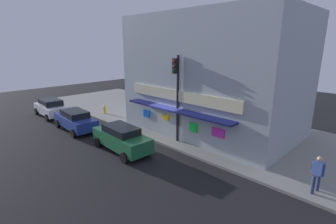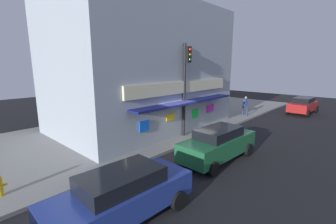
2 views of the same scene
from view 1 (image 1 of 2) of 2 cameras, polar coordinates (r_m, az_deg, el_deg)
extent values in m
plane|color=black|center=(17.29, -2.53, -7.19)|extent=(59.67, 59.67, 0.00)
cube|color=gray|center=(20.90, 7.99, -3.10)|extent=(39.78, 10.37, 0.15)
cube|color=#9EA8B2|center=(19.29, 10.39, 8.54)|extent=(12.31, 7.57, 8.56)
cube|color=beige|center=(16.46, 2.49, 3.71)|extent=(9.35, 0.16, 0.72)
cube|color=navy|center=(16.41, 1.63, 0.45)|extent=(8.86, 0.90, 0.12)
cube|color=blue|center=(19.28, -4.95, -0.34)|extent=(0.68, 0.08, 0.59)
cube|color=yellow|center=(17.75, -0.56, -1.21)|extent=(0.68, 0.08, 0.38)
cube|color=#19E53F|center=(16.17, 5.80, -3.54)|extent=(0.62, 0.08, 0.59)
cube|color=#E533CC|center=(15.09, 11.36, -4.69)|extent=(0.87, 0.08, 0.55)
cylinder|color=black|center=(16.51, 2.24, 2.84)|extent=(0.18, 0.18, 5.80)
cube|color=black|center=(16.00, 1.70, 10.50)|extent=(0.32, 0.28, 0.95)
sphere|color=red|center=(15.87, 1.33, 11.56)|extent=(0.18, 0.18, 0.18)
sphere|color=brown|center=(15.89, 1.32, 10.48)|extent=(0.18, 0.18, 0.18)
sphere|color=#0F4C19|center=(15.92, 1.32, 9.40)|extent=(0.18, 0.18, 0.18)
cylinder|color=gold|center=(24.83, -14.31, 0.47)|extent=(0.22, 0.22, 0.66)
sphere|color=gold|center=(24.73, -14.37, 1.35)|extent=(0.19, 0.19, 0.19)
cylinder|color=gold|center=(24.96, -14.52, 0.61)|extent=(0.12, 0.10, 0.10)
cylinder|color=gold|center=(24.68, -14.11, 0.47)|extent=(0.12, 0.10, 0.10)
cylinder|color=#2D2D2D|center=(15.79, 12.05, -7.64)|extent=(0.59, 0.59, 0.78)
cylinder|color=navy|center=(13.12, 30.33, -14.19)|extent=(0.19, 0.19, 0.87)
cylinder|color=navy|center=(13.48, 31.20, -13.54)|extent=(0.19, 0.19, 0.87)
cube|color=#334C8C|center=(12.98, 31.22, -10.97)|extent=(0.46, 0.32, 0.61)
sphere|color=tan|center=(12.81, 31.49, -9.16)|extent=(0.22, 0.22, 0.22)
cylinder|color=#334C8C|center=(12.91, 32.13, -11.39)|extent=(0.12, 0.12, 0.55)
cylinder|color=#334C8C|center=(13.08, 30.28, -10.79)|extent=(0.12, 0.12, 0.55)
cube|color=#1E6038|center=(16.16, -10.63, -6.21)|extent=(4.62, 1.86, 0.87)
cube|color=black|center=(15.93, -10.74, -3.99)|extent=(2.51, 1.50, 0.46)
cylinder|color=black|center=(15.54, -4.75, -8.60)|extent=(0.65, 0.25, 0.64)
cylinder|color=black|center=(14.68, -9.95, -10.27)|extent=(0.65, 0.25, 0.64)
cylinder|color=black|center=(17.99, -11.04, -5.47)|extent=(0.65, 0.25, 0.64)
cylinder|color=black|center=(17.25, -15.75, -6.68)|extent=(0.65, 0.25, 0.64)
cube|color=silver|center=(26.09, -25.20, 0.66)|extent=(4.41, 1.99, 0.75)
cube|color=black|center=(25.96, -25.36, 2.05)|extent=(2.40, 1.63, 0.55)
cylinder|color=black|center=(25.07, -22.00, -0.42)|extent=(0.65, 0.24, 0.64)
cylinder|color=black|center=(24.51, -25.99, -1.20)|extent=(0.65, 0.24, 0.64)
cylinder|color=black|center=(27.87, -24.33, 0.81)|extent=(0.65, 0.24, 0.64)
cylinder|color=black|center=(27.36, -27.96, 0.14)|extent=(0.65, 0.24, 0.64)
cube|color=navy|center=(21.04, -20.47, -1.99)|extent=(4.60, 1.91, 0.79)
cube|color=black|center=(20.87, -20.63, -0.34)|extent=(2.50, 1.55, 0.47)
cylinder|color=black|center=(20.09, -16.34, -3.61)|extent=(0.65, 0.25, 0.64)
cylinder|color=black|center=(19.45, -20.88, -4.63)|extent=(0.65, 0.25, 0.64)
cylinder|color=black|center=(22.87, -19.94, -1.65)|extent=(0.65, 0.25, 0.64)
cylinder|color=black|center=(22.30, -24.00, -2.47)|extent=(0.65, 0.25, 0.64)
camera|label=2|loc=(22.41, -37.88, 7.07)|focal=24.54mm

